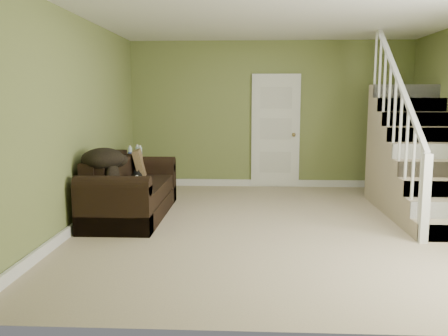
# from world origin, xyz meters

# --- Properties ---
(floor) EXTENTS (5.00, 5.50, 0.01)m
(floor) POSITION_xyz_m (0.00, 0.00, 0.00)
(floor) COLOR tan
(floor) RESTS_ON ground
(ceiling) EXTENTS (5.00, 5.50, 0.01)m
(ceiling) POSITION_xyz_m (0.00, 0.00, 2.60)
(ceiling) COLOR white
(ceiling) RESTS_ON wall_back
(wall_back) EXTENTS (5.00, 0.04, 2.60)m
(wall_back) POSITION_xyz_m (0.00, 2.75, 1.30)
(wall_back) COLOR olive
(wall_back) RESTS_ON floor
(wall_front) EXTENTS (5.00, 0.04, 2.60)m
(wall_front) POSITION_xyz_m (0.00, -2.75, 1.30)
(wall_front) COLOR olive
(wall_front) RESTS_ON floor
(wall_left) EXTENTS (0.04, 5.50, 2.60)m
(wall_left) POSITION_xyz_m (-2.50, 0.00, 1.30)
(wall_left) COLOR olive
(wall_left) RESTS_ON floor
(baseboard_back) EXTENTS (5.00, 0.04, 0.12)m
(baseboard_back) POSITION_xyz_m (0.00, 2.72, 0.06)
(baseboard_back) COLOR white
(baseboard_back) RESTS_ON floor
(baseboard_left) EXTENTS (0.04, 5.50, 0.12)m
(baseboard_left) POSITION_xyz_m (-2.47, 0.00, 0.06)
(baseboard_left) COLOR white
(baseboard_left) RESTS_ON floor
(door) EXTENTS (0.86, 0.12, 2.02)m
(door) POSITION_xyz_m (0.10, 2.71, 1.01)
(door) COLOR white
(door) RESTS_ON floor
(staircase) EXTENTS (1.00, 2.51, 2.82)m
(staircase) POSITION_xyz_m (1.99, 0.97, 0.64)
(staircase) COLOR tan
(staircase) RESTS_ON floor
(sofa) EXTENTS (0.90, 2.08, 0.82)m
(sofa) POSITION_xyz_m (-2.02, 0.44, 0.31)
(sofa) COLOR black
(sofa) RESTS_ON floor
(side_table) EXTENTS (0.65, 0.65, 0.84)m
(side_table) POSITION_xyz_m (-2.20, 1.69, 0.32)
(side_table) COLOR black
(side_table) RESTS_ON floor
(cat) EXTENTS (0.24, 0.42, 0.20)m
(cat) POSITION_xyz_m (-1.92, 0.52, 0.52)
(cat) COLOR black
(cat) RESTS_ON sofa
(banana) EXTENTS (0.13, 0.17, 0.05)m
(banana) POSITION_xyz_m (-1.82, -0.09, 0.47)
(banana) COLOR yellow
(banana) RESTS_ON sofa
(throw_pillow) EXTENTS (0.25, 0.43, 0.42)m
(throw_pillow) POSITION_xyz_m (-2.03, 1.17, 0.62)
(throw_pillow) COLOR #462F1C
(throw_pillow) RESTS_ON sofa
(throw_blanket) EXTENTS (0.69, 0.78, 0.27)m
(throw_blanket) POSITION_xyz_m (-2.20, -0.08, 0.85)
(throw_blanket) COLOR black
(throw_blanket) RESTS_ON sofa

